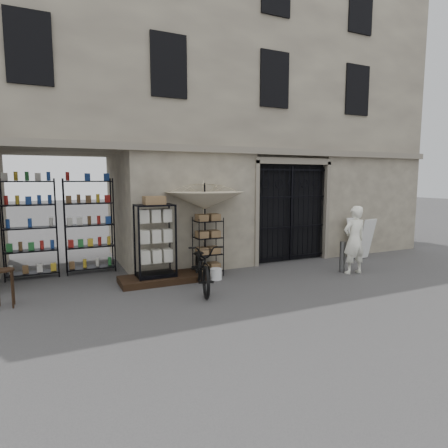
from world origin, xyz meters
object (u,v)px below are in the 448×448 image
easel_sign (361,238)px  wooden_stool (5,287)px  wire_rack (208,247)px  bicycle (203,289)px  shopkeeper (353,273)px  white_bucket (216,274)px  steel_bollard (342,257)px  display_cabinet (155,245)px  market_umbrella (205,196)px

easel_sign → wooden_stool: bearing=173.2°
wire_rack → wooden_stool: wire_rack is taller
wire_rack → bicycle: bearing=-110.8°
shopkeeper → easel_sign: easel_sign is taller
easel_sign → white_bucket: bearing=174.3°
shopkeeper → easel_sign: size_ratio=1.44×
wire_rack → steel_bollard: (3.40, -1.18, -0.33)m
steel_bollard → shopkeeper: size_ratio=0.46×
display_cabinet → wire_rack: 1.41m
bicycle → steel_bollard: size_ratio=2.52×
display_cabinet → wooden_stool: display_cabinet is taller
wire_rack → bicycle: wire_rack is taller
white_bucket → display_cabinet: bearing=166.1°
display_cabinet → market_umbrella: size_ratio=0.66×
market_umbrella → easel_sign: market_umbrella is taller
wire_rack → white_bucket: size_ratio=5.22×
market_umbrella → easel_sign: 5.37m
display_cabinet → wooden_stool: bearing=-153.1°
display_cabinet → market_umbrella: market_umbrella is taller
display_cabinet → white_bucket: bearing=4.2°
wire_rack → shopkeeper: size_ratio=0.84×
wooden_stool → white_bucket: bearing=1.6°
market_umbrella → wooden_stool: (-4.44, -0.64, -1.66)m
market_umbrella → wire_rack: bearing=-55.0°
bicycle → shopkeeper: bearing=9.1°
market_umbrella → wooden_stool: bearing=-171.8°
wire_rack → easel_sign: size_ratio=1.22×
market_umbrella → easel_sign: size_ratio=2.30×
bicycle → shopkeeper: (4.14, -0.34, 0.00)m
white_bucket → shopkeeper: size_ratio=0.16×
steel_bollard → shopkeeper: (0.16, -0.23, -0.41)m
display_cabinet → wooden_stool: 3.18m
display_cabinet → wire_rack: (1.40, 0.08, -0.19)m
bicycle → easel_sign: 5.82m
white_bucket → bicycle: bicycle is taller
market_umbrella → easel_sign: bearing=-1.8°
wire_rack → wooden_stool: (-4.49, -0.56, -0.34)m
display_cabinet → white_bucket: size_ratio=6.50×
white_bucket → bicycle: bearing=-134.0°
market_umbrella → white_bucket: size_ratio=9.88×
wooden_stool → easel_sign: 9.63m
market_umbrella → white_bucket: 1.99m
white_bucket → shopkeeper: white_bucket is taller
wooden_stool → bicycle: bearing=-7.3°
wooden_stool → shopkeeper: 8.11m
bicycle → steel_bollard: bearing=12.2°
steel_bollard → easel_sign: 2.05m
bicycle → steel_bollard: 4.00m
white_bucket → easel_sign: (5.10, 0.35, 0.50)m
steel_bollard → market_umbrella: bearing=160.1°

